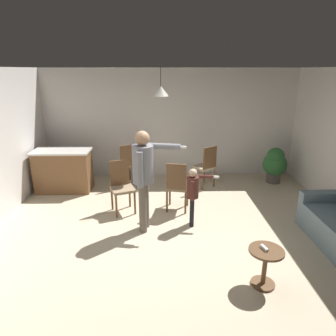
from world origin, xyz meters
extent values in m
plane|color=beige|center=(0.00, 0.00, 0.00)|extent=(7.68, 7.68, 0.00)
cube|color=silver|center=(0.00, 3.20, 1.35)|extent=(6.40, 0.10, 2.70)
cube|color=slate|center=(2.63, 0.38, 0.32)|extent=(0.85, 0.19, 0.63)
cylinder|color=brown|center=(2.31, 0.36, 0.03)|extent=(0.05, 0.05, 0.06)
cube|color=brown|center=(-2.45, 2.12, 0.45)|extent=(1.20, 0.60, 0.91)
cube|color=beige|center=(-2.45, 2.12, 0.93)|extent=(1.26, 0.66, 0.04)
cylinder|color=brown|center=(1.07, -1.20, 0.51)|extent=(0.44, 0.44, 0.03)
cylinder|color=brown|center=(1.07, -1.20, 0.24)|extent=(0.06, 0.06, 0.49)
cylinder|color=brown|center=(1.07, -1.20, 0.01)|extent=(0.31, 0.31, 0.03)
cylinder|color=#60564C|center=(-0.52, 0.37, 0.44)|extent=(0.13, 0.13, 0.88)
cylinder|color=#60564C|center=(-0.55, 0.19, 0.44)|extent=(0.13, 0.13, 0.88)
cylinder|color=slate|center=(-0.53, 0.28, 1.19)|extent=(0.35, 0.35, 0.62)
sphere|color=#9E7556|center=(-0.53, 0.28, 1.62)|extent=(0.24, 0.24, 0.24)
cylinder|color=slate|center=(-0.21, 0.42, 1.45)|extent=(0.59, 0.21, 0.10)
cube|color=white|center=(0.11, 0.36, 1.45)|extent=(0.13, 0.06, 0.04)
cylinder|color=slate|center=(-0.57, 0.08, 1.16)|extent=(0.10, 0.10, 0.59)
cylinder|color=black|center=(0.31, 0.46, 0.27)|extent=(0.08, 0.08, 0.53)
cylinder|color=black|center=(0.30, 0.35, 0.27)|extent=(0.08, 0.08, 0.53)
cylinder|color=#4C261E|center=(0.30, 0.41, 0.72)|extent=(0.21, 0.21, 0.38)
sphere|color=#D8AD8C|center=(0.30, 0.41, 0.99)|extent=(0.14, 0.14, 0.14)
cylinder|color=#4C261E|center=(0.49, 0.51, 0.88)|extent=(0.36, 0.10, 0.06)
cube|color=white|center=(0.70, 0.48, 0.88)|extent=(0.13, 0.05, 0.04)
cylinder|color=#4C261E|center=(0.29, 0.28, 0.70)|extent=(0.06, 0.06, 0.36)
cylinder|color=brown|center=(0.72, 2.05, 0.23)|extent=(0.04, 0.04, 0.45)
cylinder|color=brown|center=(1.02, 2.25, 0.23)|extent=(0.04, 0.04, 0.45)
cylinder|color=brown|center=(0.52, 2.35, 0.23)|extent=(0.04, 0.04, 0.45)
cylinder|color=brown|center=(0.82, 2.55, 0.23)|extent=(0.04, 0.04, 0.45)
cube|color=tan|center=(0.77, 2.30, 0.47)|extent=(0.58, 0.58, 0.05)
cube|color=brown|center=(0.88, 2.14, 0.75)|extent=(0.34, 0.24, 0.50)
cylinder|color=brown|center=(-0.13, 0.92, 0.23)|extent=(0.04, 0.04, 0.45)
cylinder|color=brown|center=(0.23, 0.85, 0.23)|extent=(0.04, 0.04, 0.45)
cylinder|color=brown|center=(-0.06, 1.27, 0.23)|extent=(0.04, 0.04, 0.45)
cylinder|color=brown|center=(0.29, 1.20, 0.23)|extent=(0.04, 0.04, 0.45)
cube|color=#7F664C|center=(0.08, 1.06, 0.47)|extent=(0.49, 0.49, 0.05)
cube|color=brown|center=(0.05, 0.87, 0.75)|extent=(0.38, 0.11, 0.50)
cylinder|color=brown|center=(-0.87, 1.20, 0.23)|extent=(0.04, 0.04, 0.45)
cylinder|color=brown|center=(-1.21, 1.06, 0.23)|extent=(0.04, 0.04, 0.45)
cylinder|color=brown|center=(-0.74, 0.86, 0.23)|extent=(0.04, 0.04, 0.45)
cylinder|color=brown|center=(-1.08, 0.73, 0.23)|extent=(0.04, 0.04, 0.45)
cube|color=#997F60|center=(-0.98, 0.96, 0.47)|extent=(0.54, 0.54, 0.05)
cube|color=brown|center=(-1.05, 1.14, 0.75)|extent=(0.37, 0.17, 0.50)
cylinder|color=brown|center=(-1.17, 2.28, 0.23)|extent=(0.04, 0.04, 0.45)
cylinder|color=brown|center=(-0.85, 2.45, 0.23)|extent=(0.04, 0.04, 0.45)
cylinder|color=brown|center=(-1.33, 2.60, 0.23)|extent=(0.04, 0.04, 0.45)
cylinder|color=brown|center=(-1.02, 2.76, 0.23)|extent=(0.04, 0.04, 0.45)
cube|color=#7F664C|center=(-1.09, 2.52, 0.47)|extent=(0.57, 0.57, 0.05)
cube|color=brown|center=(-1.00, 2.35, 0.75)|extent=(0.35, 0.21, 0.50)
cylinder|color=#4C4742|center=(2.53, 2.50, 0.13)|extent=(0.33, 0.33, 0.26)
sphere|color=#2D6B33|center=(2.53, 2.50, 0.46)|extent=(0.57, 0.57, 0.57)
sphere|color=#2D6B33|center=(2.53, 2.50, 0.66)|extent=(0.43, 0.43, 0.43)
cube|color=white|center=(1.04, -1.18, 0.54)|extent=(0.07, 0.13, 0.04)
cone|color=silver|center=(-0.23, 1.73, 2.25)|extent=(0.32, 0.32, 0.20)
cylinder|color=black|center=(-0.23, 1.73, 2.52)|extent=(0.01, 0.01, 0.36)
camera|label=1|loc=(-0.24, -4.41, 2.66)|focal=32.23mm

